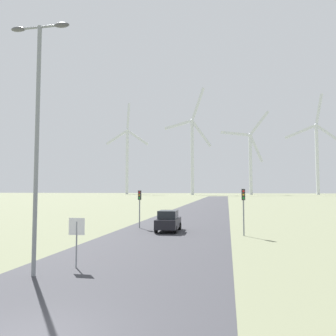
{
  "coord_description": "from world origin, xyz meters",
  "views": [
    {
      "loc": [
        4.78,
        -7.33,
        3.69
      ],
      "look_at": [
        0.0,
        19.06,
        5.44
      ],
      "focal_mm": 35.0,
      "sensor_mm": 36.0,
      "label": 1
    }
  ],
  "objects_px": {
    "streetlamp": "(37,119)",
    "wind_turbine_center": "(250,157)",
    "traffic_light_post_near_left": "(140,200)",
    "car_approaching": "(168,221)",
    "stop_sign_near": "(77,233)",
    "wind_turbine_far_left": "(127,155)",
    "traffic_light_post_near_right": "(243,201)",
    "wind_turbine_left": "(192,149)",
    "wind_turbine_right": "(317,151)"
  },
  "relations": [
    {
      "from": "traffic_light_post_near_left",
      "to": "car_approaching",
      "type": "relative_size",
      "value": 0.86
    },
    {
      "from": "traffic_light_post_near_right",
      "to": "traffic_light_post_near_left",
      "type": "bearing_deg",
      "value": 159.51
    },
    {
      "from": "streetlamp",
      "to": "wind_turbine_far_left",
      "type": "xyz_separation_m",
      "value": [
        -66.1,
        223.55,
        23.05
      ]
    },
    {
      "from": "traffic_light_post_near_left",
      "to": "traffic_light_post_near_right",
      "type": "distance_m",
      "value": 10.18
    },
    {
      "from": "traffic_light_post_near_left",
      "to": "car_approaching",
      "type": "distance_m",
      "value": 4.03
    },
    {
      "from": "stop_sign_near",
      "to": "traffic_light_post_near_left",
      "type": "height_order",
      "value": "traffic_light_post_near_left"
    },
    {
      "from": "stop_sign_near",
      "to": "wind_turbine_left",
      "type": "xyz_separation_m",
      "value": [
        -15.72,
        201.86,
        29.23
      ]
    },
    {
      "from": "stop_sign_near",
      "to": "traffic_light_post_near_left",
      "type": "bearing_deg",
      "value": 94.42
    },
    {
      "from": "traffic_light_post_near_left",
      "to": "car_approaching",
      "type": "height_order",
      "value": "traffic_light_post_near_left"
    },
    {
      "from": "stop_sign_near",
      "to": "wind_turbine_right",
      "type": "xyz_separation_m",
      "value": [
        67.35,
        221.05,
        27.91
      ]
    },
    {
      "from": "traffic_light_post_near_right",
      "to": "wind_turbine_far_left",
      "type": "xyz_separation_m",
      "value": [
        -75.53,
        209.63,
        27.1
      ]
    },
    {
      "from": "wind_turbine_center",
      "to": "wind_turbine_right",
      "type": "distance_m",
      "value": 45.48
    },
    {
      "from": "traffic_light_post_near_left",
      "to": "wind_turbine_right",
      "type": "height_order",
      "value": "wind_turbine_right"
    },
    {
      "from": "traffic_light_post_near_right",
      "to": "wind_turbine_right",
      "type": "relative_size",
      "value": 0.05
    },
    {
      "from": "wind_turbine_far_left",
      "to": "stop_sign_near",
      "type": "bearing_deg",
      "value": -73.14
    },
    {
      "from": "traffic_light_post_near_right",
      "to": "wind_turbine_left",
      "type": "height_order",
      "value": "wind_turbine_left"
    },
    {
      "from": "stop_sign_near",
      "to": "traffic_light_post_near_left",
      "type": "xyz_separation_m",
      "value": [
        -1.22,
        15.77,
        1.0
      ]
    },
    {
      "from": "streetlamp",
      "to": "wind_turbine_right",
      "type": "xyz_separation_m",
      "value": [
        68.46,
        222.77,
        22.75
      ]
    },
    {
      "from": "wind_turbine_left",
      "to": "wind_turbine_right",
      "type": "height_order",
      "value": "wind_turbine_left"
    },
    {
      "from": "streetlamp",
      "to": "wind_turbine_far_left",
      "type": "relative_size",
      "value": 0.16
    },
    {
      "from": "traffic_light_post_near_left",
      "to": "wind_turbine_far_left",
      "type": "distance_m",
      "value": 218.08
    },
    {
      "from": "stop_sign_near",
      "to": "wind_turbine_right",
      "type": "bearing_deg",
      "value": 73.06
    },
    {
      "from": "wind_turbine_far_left",
      "to": "traffic_light_post_near_right",
      "type": "bearing_deg",
      "value": -70.19
    },
    {
      "from": "streetlamp",
      "to": "stop_sign_near",
      "type": "xyz_separation_m",
      "value": [
        1.11,
        1.71,
        -5.15
      ]
    },
    {
      "from": "wind_turbine_far_left",
      "to": "wind_turbine_right",
      "type": "relative_size",
      "value": 1.0
    },
    {
      "from": "stop_sign_near",
      "to": "car_approaching",
      "type": "distance_m",
      "value": 14.05
    },
    {
      "from": "streetlamp",
      "to": "traffic_light_post_near_left",
      "type": "distance_m",
      "value": 17.97
    },
    {
      "from": "wind_turbine_center",
      "to": "traffic_light_post_near_right",
      "type": "bearing_deg",
      "value": -94.12
    },
    {
      "from": "car_approaching",
      "to": "wind_turbine_left",
      "type": "relative_size",
      "value": 0.06
    },
    {
      "from": "streetlamp",
      "to": "wind_turbine_center",
      "type": "xyz_separation_m",
      "value": [
        23.87,
        214.67,
        18.85
      ]
    },
    {
      "from": "car_approaching",
      "to": "wind_turbine_far_left",
      "type": "xyz_separation_m",
      "value": [
        -69.13,
        207.93,
        28.92
      ]
    },
    {
      "from": "wind_turbine_right",
      "to": "wind_turbine_center",
      "type": "bearing_deg",
      "value": -169.71
    },
    {
      "from": "wind_turbine_far_left",
      "to": "wind_turbine_center",
      "type": "xyz_separation_m",
      "value": [
        89.98,
        -8.88,
        -4.2
      ]
    },
    {
      "from": "wind_turbine_left",
      "to": "wind_turbine_center",
      "type": "distance_m",
      "value": 40.38
    },
    {
      "from": "stop_sign_near",
      "to": "wind_turbine_left",
      "type": "bearing_deg",
      "value": 94.45
    },
    {
      "from": "streetlamp",
      "to": "car_approaching",
      "type": "distance_m",
      "value": 16.96
    },
    {
      "from": "streetlamp",
      "to": "wind_turbine_far_left",
      "type": "height_order",
      "value": "wind_turbine_far_left"
    },
    {
      "from": "streetlamp",
      "to": "car_approaching",
      "type": "relative_size",
      "value": 2.66
    },
    {
      "from": "streetlamp",
      "to": "traffic_light_post_near_left",
      "type": "xyz_separation_m",
      "value": [
        -0.11,
        17.49,
        -4.15
      ]
    },
    {
      "from": "streetlamp",
      "to": "wind_turbine_far_left",
      "type": "bearing_deg",
      "value": 106.47
    },
    {
      "from": "wind_turbine_left",
      "to": "wind_turbine_center",
      "type": "xyz_separation_m",
      "value": [
        38.48,
        11.1,
        -5.22
      ]
    },
    {
      "from": "wind_turbine_far_left",
      "to": "wind_turbine_left",
      "type": "distance_m",
      "value": 55.25
    },
    {
      "from": "stop_sign_near",
      "to": "car_approaching",
      "type": "height_order",
      "value": "stop_sign_near"
    },
    {
      "from": "stop_sign_near",
      "to": "wind_turbine_center",
      "type": "bearing_deg",
      "value": 83.9
    },
    {
      "from": "wind_turbine_far_left",
      "to": "wind_turbine_center",
      "type": "relative_size",
      "value": 1.21
    },
    {
      "from": "streetlamp",
      "to": "traffic_light_post_near_right",
      "type": "distance_m",
      "value": 17.29
    },
    {
      "from": "wind_turbine_far_left",
      "to": "wind_turbine_left",
      "type": "bearing_deg",
      "value": -21.2
    },
    {
      "from": "wind_turbine_left",
      "to": "wind_turbine_center",
      "type": "bearing_deg",
      "value": 16.09
    },
    {
      "from": "traffic_light_post_near_left",
      "to": "traffic_light_post_near_right",
      "type": "xyz_separation_m",
      "value": [
        9.53,
        -3.56,
        0.1
      ]
    },
    {
      "from": "streetlamp",
      "to": "wind_turbine_left",
      "type": "distance_m",
      "value": 205.51
    }
  ]
}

